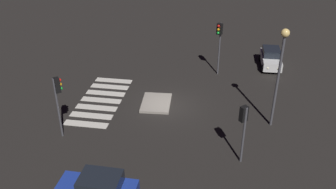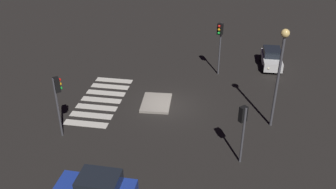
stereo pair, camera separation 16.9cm
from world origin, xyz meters
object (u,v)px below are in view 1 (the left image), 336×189
object	(u,v)px
traffic_island	(156,103)
street_lamp	(281,61)
car_white	(271,58)
traffic_light_west	(219,36)
traffic_light_east	(58,93)
traffic_light_north	(243,121)

from	to	relation	value
traffic_island	street_lamp	distance (m)	9.92
car_white	traffic_light_west	distance (m)	6.15
traffic_light_east	street_lamp	world-z (taller)	street_lamp
traffic_light_north	traffic_island	bearing A→B (deg)	3.96
traffic_island	traffic_light_north	bearing A→B (deg)	47.10
car_white	street_lamp	xyz separation A→B (m)	(10.13, -0.70, 4.05)
traffic_island	traffic_light_west	bearing A→B (deg)	143.86
traffic_light_east	traffic_light_west	size ratio (longest dim) A/B	0.91
traffic_light_east	traffic_light_west	distance (m)	14.77
traffic_island	street_lamp	xyz separation A→B (m)	(1.54, 8.54, 4.80)
traffic_light_east	traffic_light_north	xyz separation A→B (m)	(0.77, 11.64, -0.37)
traffic_island	traffic_light_west	size ratio (longest dim) A/B	0.65
traffic_island	traffic_light_north	xyz separation A→B (m)	(5.85, 6.30, 2.81)
traffic_light_north	traffic_light_west	world-z (taller)	traffic_light_west
car_white	traffic_light_east	world-z (taller)	traffic_light_east
car_white	traffic_island	bearing A→B (deg)	-48.81
traffic_island	car_white	world-z (taller)	car_white
street_lamp	traffic_light_east	bearing A→B (deg)	-75.66
traffic_light_east	street_lamp	size ratio (longest dim) A/B	0.61
traffic_light_north	street_lamp	bearing A→B (deg)	-70.61
traffic_light_east	traffic_island	bearing A→B (deg)	5.43
traffic_island	traffic_light_east	bearing A→B (deg)	-46.43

